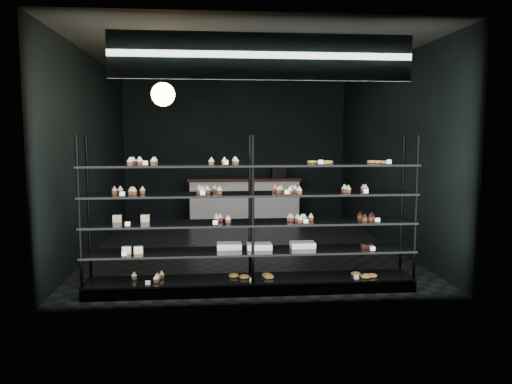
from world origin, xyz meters
TOP-DOWN VIEW (x-y plane):
  - room at (0.00, 0.00)m, footprint 5.01×6.01m
  - display_shelf at (-0.11, -2.45)m, footprint 4.00×0.50m
  - signage at (0.00, -2.93)m, footprint 3.30×0.05m
  - pendant_lamp at (-1.20, -1.55)m, footprint 0.31×0.31m
  - service_counter at (0.18, 2.50)m, footprint 2.46×0.65m

SIDE VIEW (x-z plane):
  - service_counter at x=0.18m, z-range -0.11..1.12m
  - display_shelf at x=-0.11m, z-range -0.33..1.58m
  - room at x=0.00m, z-range 0.00..3.20m
  - pendant_lamp at x=-1.20m, z-range 2.01..2.89m
  - signage at x=0.00m, z-range 2.50..3.00m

